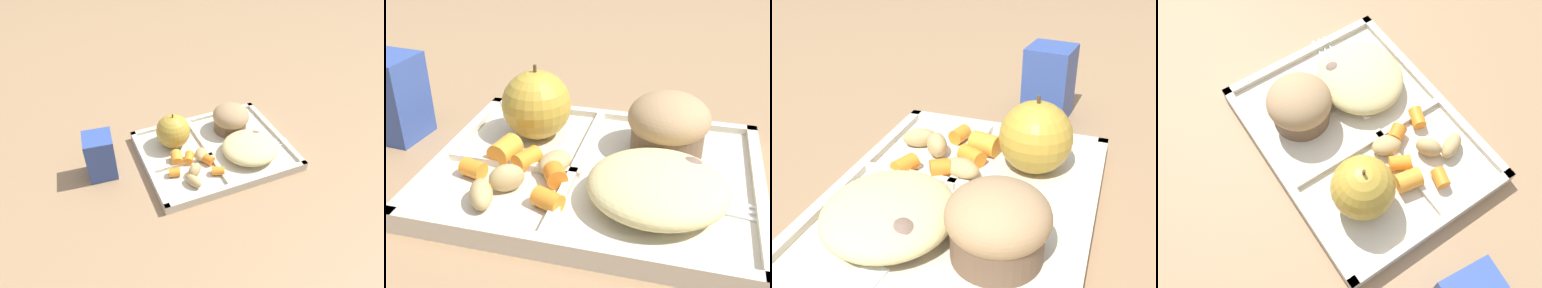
{
  "view_description": "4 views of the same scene",
  "coord_description": "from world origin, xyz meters",
  "views": [
    {
      "loc": [
        -0.29,
        -0.57,
        0.58
      ],
      "look_at": [
        -0.05,
        0.02,
        0.03
      ],
      "focal_mm": 34.81,
      "sensor_mm": 36.0,
      "label": 1
    },
    {
      "loc": [
        0.08,
        -0.39,
        0.27
      ],
      "look_at": [
        -0.02,
        0.0,
        0.04
      ],
      "focal_mm": 43.45,
      "sensor_mm": 36.0,
      "label": 2
    },
    {
      "loc": [
        0.36,
        0.13,
        0.28
      ],
      "look_at": [
        -0.04,
        -0.01,
        0.05
      ],
      "focal_mm": 44.14,
      "sensor_mm": 36.0,
      "label": 3
    },
    {
      "loc": [
        -0.24,
        0.18,
        0.54
      ],
      "look_at": [
        -0.02,
        0.03,
        0.05
      ],
      "focal_mm": 42.05,
      "sensor_mm": 36.0,
      "label": 4
    }
  ],
  "objects": [
    {
      "name": "green_apple",
      "position": [
        -0.08,
        0.05,
        0.05
      ],
      "size": [
        0.08,
        0.08,
        0.09
      ],
      "color": "#B79333",
      "rests_on": "lunch_tray"
    },
    {
      "name": "carrot_slice_edge",
      "position": [
        -0.1,
        -0.01,
        0.03
      ],
      "size": [
        0.03,
        0.04,
        0.02
      ],
      "primitive_type": "cylinder",
      "rotation": [
        0.0,
        1.57,
        4.5
      ],
      "color": "orange",
      "rests_on": "lunch_tray"
    },
    {
      "name": "potato_chunk_small",
      "position": [
        -0.09,
        -0.08,
        0.02
      ],
      "size": [
        0.04,
        0.04,
        0.02
      ],
      "primitive_type": "ellipsoid",
      "rotation": [
        0.0,
        0.0,
        5.15
      ],
      "color": "tan",
      "rests_on": "lunch_tray"
    },
    {
      "name": "milk_carton",
      "position": [
        -0.25,
        0.04,
        0.05
      ],
      "size": [
        0.07,
        0.07,
        0.1
      ],
      "primitive_type": "cube",
      "rotation": [
        0.0,
        0.0,
        -0.12
      ],
      "color": "#334C99",
      "rests_on": "ground"
    },
    {
      "name": "carrot_slice_center",
      "position": [
        -0.03,
        -0.07,
        0.02
      ],
      "size": [
        0.03,
        0.03,
        0.02
      ],
      "primitive_type": "cylinder",
      "rotation": [
        0.0,
        1.57,
        5.9
      ],
      "color": "orange",
      "rests_on": "lunch_tray"
    },
    {
      "name": "lunch_tray",
      "position": [
        -0.0,
        -0.0,
        0.01
      ],
      "size": [
        0.33,
        0.25,
        0.02
      ],
      "color": "beige",
      "rests_on": "ground"
    },
    {
      "name": "carrot_slice_diagonal",
      "position": [
        -0.03,
        -0.04,
        0.02
      ],
      "size": [
        0.03,
        0.03,
        0.02
      ],
      "primitive_type": "cylinder",
      "rotation": [
        0.0,
        1.57,
        5.23
      ],
      "color": "orange",
      "rests_on": "lunch_tray"
    },
    {
      "name": "meatball_side",
      "position": [
        0.09,
        -0.02,
        0.03
      ],
      "size": [
        0.04,
        0.04,
        0.04
      ],
      "primitive_type": "sphere",
      "color": "#755B4C",
      "rests_on": "lunch_tray"
    },
    {
      "name": "plastic_fork",
      "position": [
        0.1,
        -0.03,
        0.01
      ],
      "size": [
        0.16,
        0.04,
        0.0
      ],
      "color": "white",
      "rests_on": "lunch_tray"
    },
    {
      "name": "bran_muffin",
      "position": [
        0.07,
        0.05,
        0.05
      ],
      "size": [
        0.09,
        0.09,
        0.07
      ],
      "color": "brown",
      "rests_on": "lunch_tray"
    },
    {
      "name": "carrot_slice_large",
      "position": [
        -0.11,
        -0.04,
        0.02
      ],
      "size": [
        0.03,
        0.02,
        0.02
      ],
      "primitive_type": "cylinder",
      "rotation": [
        0.0,
        1.57,
        2.87
      ],
      "color": "orange",
      "rests_on": "lunch_tray"
    },
    {
      "name": "ground",
      "position": [
        0.0,
        0.0,
        0.0
      ],
      "size": [
        6.0,
        6.0,
        0.0
      ],
      "primitive_type": "plane",
      "color": "#997551"
    },
    {
      "name": "potato_chunk_corner",
      "position": [
        -0.04,
        -0.01,
        0.02
      ],
      "size": [
        0.04,
        0.05,
        0.02
      ],
      "primitive_type": "ellipsoid",
      "rotation": [
        0.0,
        0.0,
        4.39
      ],
      "color": "tan",
      "rests_on": "lunch_tray"
    },
    {
      "name": "egg_noodle_pile",
      "position": [
        0.07,
        -0.04,
        0.03
      ],
      "size": [
        0.13,
        0.12,
        0.04
      ],
      "primitive_type": "ellipsoid",
      "color": "#D6C684",
      "rests_on": "lunch_tray"
    },
    {
      "name": "meatball_center",
      "position": [
        0.07,
        -0.03,
        0.03
      ],
      "size": [
        0.03,
        0.03,
        0.03
      ],
      "primitive_type": "sphere",
      "color": "#755B4C",
      "rests_on": "lunch_tray"
    },
    {
      "name": "potato_chunk_large",
      "position": [
        -0.07,
        -0.06,
        0.03
      ],
      "size": [
        0.04,
        0.04,
        0.03
      ],
      "primitive_type": "ellipsoid",
      "rotation": [
        0.0,
        0.0,
        0.61
      ],
      "color": "tan",
      "rests_on": "lunch_tray"
    },
    {
      "name": "carrot_slice_back",
      "position": [
        -0.07,
        -0.01,
        0.02
      ],
      "size": [
        0.03,
        0.03,
        0.02
      ],
      "primitive_type": "cylinder",
      "rotation": [
        0.0,
        1.57,
        1.08
      ],
      "color": "orange",
      "rests_on": "lunch_tray"
    }
  ]
}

